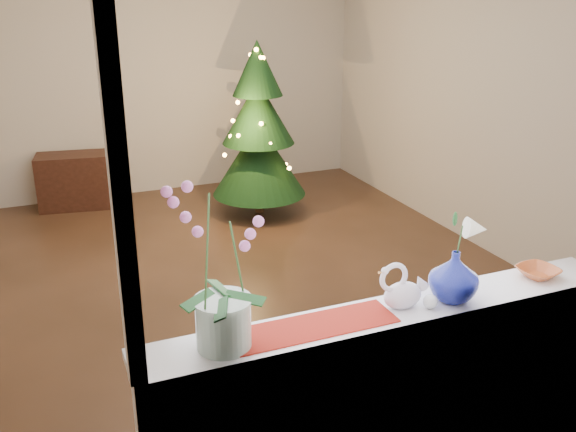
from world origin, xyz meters
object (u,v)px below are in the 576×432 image
at_px(blue_vase, 454,272).
at_px(xmas_tree, 258,129).
at_px(swan, 403,286).
at_px(orchid_pot, 221,267).
at_px(side_table, 76,181).
at_px(paperweight, 430,301).
at_px(amber_dish, 538,273).

distance_m(blue_vase, xmas_tree, 3.81).
bearing_deg(xmas_tree, swan, -100.95).
bearing_deg(orchid_pot, swan, 0.73).
bearing_deg(blue_vase, swan, 174.07).
bearing_deg(side_table, blue_vase, -66.11).
height_order(blue_vase, paperweight, blue_vase).
height_order(amber_dish, side_table, amber_dish).
relative_size(xmas_tree, side_table, 2.28).
relative_size(blue_vase, side_table, 0.34).
bearing_deg(side_table, swan, -68.81).
xyz_separation_m(orchid_pot, amber_dish, (1.52, 0.02, -0.31)).
xyz_separation_m(paperweight, side_table, (-1.06, 4.67, -0.67)).
bearing_deg(paperweight, swan, 152.04).
height_order(blue_vase, side_table, blue_vase).
distance_m(swan, amber_dish, 0.74).
bearing_deg(orchid_pot, xmas_tree, 68.14).
bearing_deg(swan, paperweight, -27.31).
distance_m(swan, paperweight, 0.13).
distance_m(orchid_pot, amber_dish, 1.55).
xyz_separation_m(orchid_pot, xmas_tree, (1.51, 3.76, -0.40)).
bearing_deg(swan, xmas_tree, 79.70).
height_order(blue_vase, amber_dish, blue_vase).
xyz_separation_m(amber_dish, xmas_tree, (-0.01, 3.74, -0.09)).
xyz_separation_m(orchid_pot, blue_vase, (1.02, -0.01, -0.20)).
relative_size(blue_vase, xmas_tree, 0.15).
xyz_separation_m(blue_vase, xmas_tree, (0.49, 3.77, -0.20)).
bearing_deg(orchid_pot, blue_vase, -0.81).
height_order(orchid_pot, paperweight, orchid_pot).
distance_m(orchid_pot, blue_vase, 1.04).
bearing_deg(orchid_pot, side_table, 92.15).
bearing_deg(side_table, xmas_tree, -17.75).
relative_size(orchid_pot, blue_vase, 2.56).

